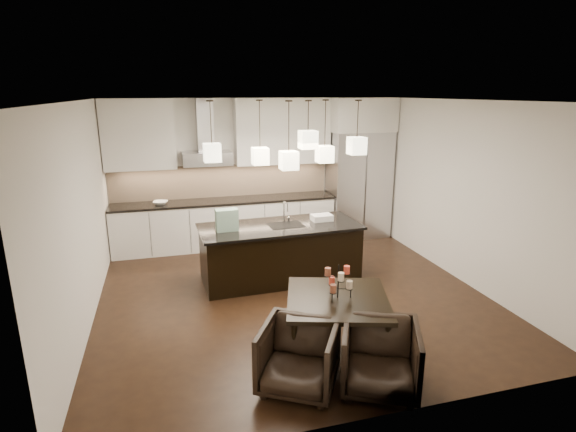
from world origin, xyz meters
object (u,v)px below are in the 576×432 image
object	(u,v)px
armchair_right	(380,358)
dining_table	(337,324)
refrigerator	(358,185)
armchair_left	(299,357)
island_body	(280,253)

from	to	relation	value
armchair_right	dining_table	bearing A→B (deg)	127.61
refrigerator	armchair_left	xyz separation A→B (m)	(-2.64, -4.51, -0.73)
refrigerator	island_body	world-z (taller)	refrigerator
armchair_left	dining_table	bearing A→B (deg)	70.25
refrigerator	armchair_right	distance (m)	5.15
dining_table	island_body	bearing A→B (deg)	109.72
refrigerator	island_body	xyz separation A→B (m)	(-2.12, -1.78, -0.65)
dining_table	refrigerator	bearing A→B (deg)	80.33
dining_table	armchair_left	distance (m)	0.80
island_body	armchair_left	size ratio (longest dim) A/B	3.19
armchair_left	armchair_right	xyz separation A→B (m)	(0.78, -0.24, 0.00)
island_body	dining_table	xyz separation A→B (m)	(0.10, -2.21, -0.09)
refrigerator	island_body	distance (m)	2.84
refrigerator	dining_table	bearing A→B (deg)	-116.85
island_body	armchair_right	xyz separation A→B (m)	(0.26, -2.97, -0.08)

